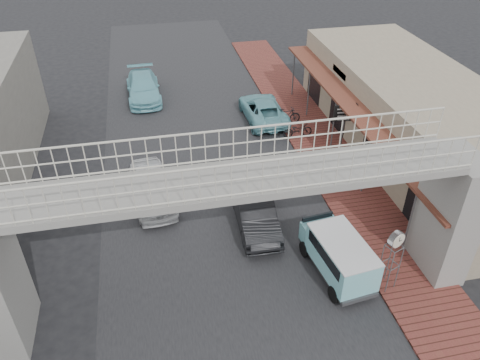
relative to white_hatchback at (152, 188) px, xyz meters
name	(u,v)px	position (x,y,z in m)	size (l,w,h in m)	color
ground	(221,226)	(2.70, -2.38, -0.74)	(120.00, 120.00, 0.00)	black
road_strip	(221,226)	(2.70, -2.38, -0.74)	(10.00, 60.00, 0.01)	black
sidewalk	(337,170)	(9.20, 0.62, -0.69)	(3.00, 40.00, 0.10)	brown
shophouse_row	(416,117)	(13.67, 1.62, 1.27)	(7.20, 18.00, 4.00)	gray
footbridge	(240,230)	(2.70, -6.38, 2.43)	(16.40, 2.40, 6.34)	gray
white_hatchback	(152,188)	(0.00, 0.00, 0.00)	(1.76, 4.36, 1.49)	white
dark_sedan	(255,211)	(4.16, -2.59, -0.03)	(1.52, 4.35, 1.43)	black
angkot_curb	(263,109)	(6.90, 6.80, -0.08)	(2.19, 4.75, 1.32)	#6AAEB7
angkot_far	(143,88)	(0.07, 11.32, -0.02)	(2.03, 5.00, 1.45)	#7AC5D3
angkot_van	(339,252)	(6.51, -6.02, 0.35)	(1.97, 3.66, 1.72)	black
motorcycle_near	(298,130)	(8.22, 4.16, -0.21)	(0.58, 1.66, 0.87)	black
motorcycle_far	(286,117)	(8.00, 5.67, -0.11)	(0.50, 1.77, 1.06)	black
street_clock	(396,242)	(8.00, -7.04, 1.50)	(0.67, 0.63, 2.58)	#59595B
arrow_sign	(359,113)	(10.55, 1.84, 1.71)	(1.74, 1.12, 2.92)	#59595B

